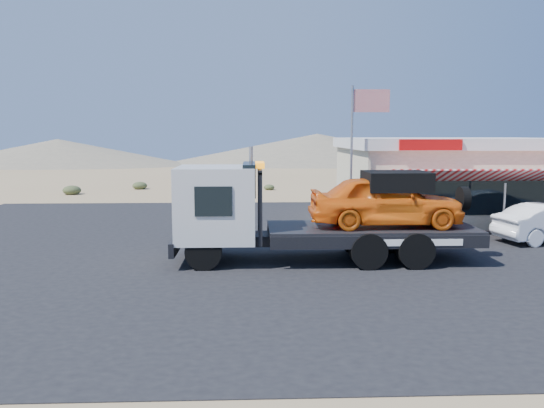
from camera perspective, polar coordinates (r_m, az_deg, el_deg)
name	(u,v)px	position (r m, az deg, el deg)	size (l,w,h in m)	color
ground	(231,262)	(17.25, -4.42, -6.24)	(120.00, 120.00, 0.00)	#967B55
asphalt_lot	(287,242)	(20.21, 1.59, -4.16)	(32.00, 24.00, 0.02)	black
tow_truck	(317,209)	(17.13, 4.86, -0.49)	(9.56, 2.83, 3.20)	black
jerky_store	(450,177)	(27.62, 18.65, 2.74)	(10.40, 9.97, 3.90)	#C0B791
flagpole	(357,143)	(21.68, 9.17, 6.54)	(1.55, 0.10, 6.00)	#99999E
distant_hills	(174,151)	(72.68, -10.55, 5.62)	(126.00, 48.00, 4.20)	#726B59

